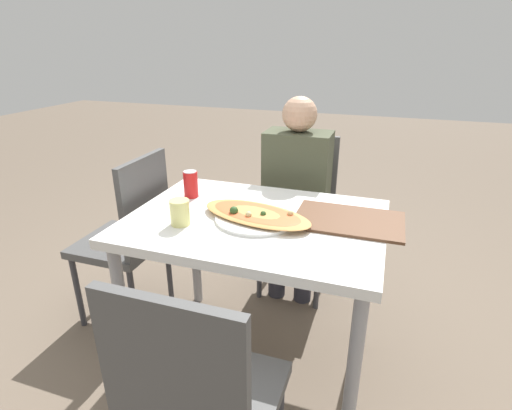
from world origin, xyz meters
TOP-DOWN VIEW (x-y plane):
  - ground_plane at (0.00, 0.00)m, footprint 14.00×14.00m
  - dining_table at (0.00, 0.00)m, footprint 1.04×0.76m
  - chair_far_seated at (0.03, 0.72)m, footprint 0.40×0.40m
  - chair_near_camera at (0.08, -0.72)m, footprint 0.40×0.40m
  - chair_side_left at (-0.71, 0.10)m, footprint 0.40×0.40m
  - person_seated at (0.03, 0.60)m, footprint 0.35×0.24m
  - pizza_main at (0.01, -0.01)m, footprint 0.52×0.34m
  - soda_can at (-0.36, 0.13)m, footprint 0.07×0.07m
  - drink_glass at (-0.26, -0.15)m, footprint 0.08×0.08m
  - serving_tray at (0.37, 0.09)m, footprint 0.43×0.29m

SIDE VIEW (x-z plane):
  - ground_plane at x=0.00m, z-range 0.00..0.00m
  - chair_far_seated at x=0.03m, z-range 0.05..0.97m
  - chair_near_camera at x=0.08m, z-range 0.05..0.97m
  - chair_side_left at x=-0.71m, z-range 0.05..0.97m
  - dining_table at x=0.00m, z-range 0.28..1.02m
  - person_seated at x=0.03m, z-range 0.09..1.25m
  - serving_tray at x=0.37m, z-range 0.74..0.75m
  - pizza_main at x=0.01m, z-range 0.73..0.79m
  - drink_glass at x=-0.26m, z-range 0.74..0.84m
  - soda_can at x=-0.36m, z-range 0.74..0.86m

